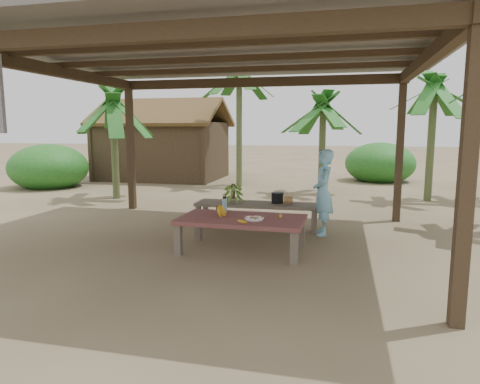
% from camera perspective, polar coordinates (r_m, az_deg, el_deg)
% --- Properties ---
extents(ground, '(80.00, 80.00, 0.00)m').
position_cam_1_polar(ground, '(6.79, -1.92, -6.72)').
color(ground, brown).
rests_on(ground, ground).
extents(pavilion, '(6.60, 5.60, 2.95)m').
position_cam_1_polar(pavilion, '(6.62, -2.20, 17.14)').
color(pavilion, black).
rests_on(pavilion, ground).
extents(work_table, '(1.82, 1.03, 0.50)m').
position_cam_1_polar(work_table, '(6.22, 0.23, -4.01)').
color(work_table, brown).
rests_on(work_table, ground).
extents(bench, '(2.21, 0.65, 0.45)m').
position_cam_1_polar(bench, '(7.71, 2.26, -1.89)').
color(bench, brown).
rests_on(bench, ground).
extents(ripe_banana_bunch, '(0.34, 0.31, 0.16)m').
position_cam_1_polar(ripe_banana_bunch, '(6.35, -3.07, -2.40)').
color(ripe_banana_bunch, gold).
rests_on(ripe_banana_bunch, work_table).
extents(plate, '(0.27, 0.27, 0.04)m').
position_cam_1_polar(plate, '(6.04, 1.90, -3.58)').
color(plate, white).
rests_on(plate, work_table).
extents(loose_banana_front, '(0.15, 0.07, 0.04)m').
position_cam_1_polar(loose_banana_front, '(5.84, 0.29, -3.96)').
color(loose_banana_front, gold).
rests_on(loose_banana_front, work_table).
extents(loose_banana_side, '(0.05, 0.14, 0.04)m').
position_cam_1_polar(loose_banana_side, '(6.23, 5.44, -3.20)').
color(loose_banana_side, gold).
rests_on(loose_banana_side, work_table).
extents(water_flask, '(0.08, 0.08, 0.29)m').
position_cam_1_polar(water_flask, '(6.57, -2.08, -1.71)').
color(water_flask, teal).
rests_on(water_flask, work_table).
extents(green_banana_stalk, '(0.32, 0.32, 0.36)m').
position_cam_1_polar(green_banana_stalk, '(7.76, -0.91, -0.07)').
color(green_banana_stalk, '#598C2D').
rests_on(green_banana_stalk, bench).
extents(cooking_pot, '(0.22, 0.22, 0.18)m').
position_cam_1_polar(cooking_pot, '(7.71, 5.01, -0.80)').
color(cooking_pot, black).
rests_on(cooking_pot, bench).
extents(skewer_rack, '(0.18, 0.08, 0.24)m').
position_cam_1_polar(skewer_rack, '(7.56, 6.48, -0.80)').
color(skewer_rack, '#A57F47').
rests_on(skewer_rack, bench).
extents(woman, '(0.41, 0.57, 1.44)m').
position_cam_1_polar(woman, '(7.29, 11.01, -0.05)').
color(woman, '#74BADC').
rests_on(woman, ground).
extents(hut, '(4.40, 3.43, 2.85)m').
position_cam_1_polar(hut, '(15.64, -10.11, 5.83)').
color(hut, black).
rests_on(hut, ground).
extents(banana_plant_ne, '(1.80, 1.80, 3.04)m').
position_cam_1_polar(banana_plant_ne, '(11.52, 24.45, 11.57)').
color(banana_plant_ne, '#596638').
rests_on(banana_plant_ne, ground).
extents(banana_plant_n, '(1.80, 1.80, 2.66)m').
position_cam_1_polar(banana_plant_n, '(11.96, 11.01, 10.25)').
color(banana_plant_n, '#596638').
rests_on(banana_plant_n, ground).
extents(banana_plant_nw, '(1.80, 1.80, 3.74)m').
position_cam_1_polar(banana_plant_nw, '(13.28, -0.12, 14.73)').
color(banana_plant_nw, '#596638').
rests_on(banana_plant_nw, ground).
extents(banana_plant_w, '(1.80, 1.80, 2.67)m').
position_cam_1_polar(banana_plant_w, '(11.34, -16.57, 10.18)').
color(banana_plant_w, '#596638').
rests_on(banana_plant_w, ground).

